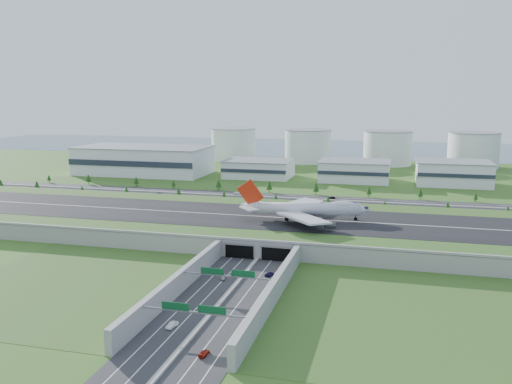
% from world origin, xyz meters
% --- Properties ---
extents(ground, '(1200.00, 1200.00, 0.00)m').
position_xyz_m(ground, '(0.00, 0.00, 0.00)').
color(ground, '#415B1C').
rests_on(ground, ground).
extents(airfield_deck, '(520.00, 100.00, 9.20)m').
position_xyz_m(airfield_deck, '(0.00, -0.09, 4.12)').
color(airfield_deck, gray).
rests_on(airfield_deck, ground).
extents(underpass_road, '(38.80, 120.40, 8.00)m').
position_xyz_m(underpass_road, '(0.00, -99.42, 3.43)').
color(underpass_road, '#28282B').
rests_on(underpass_road, ground).
extents(sign_gantry_near, '(38.70, 0.70, 9.80)m').
position_xyz_m(sign_gantry_near, '(0.00, -95.04, 6.95)').
color(sign_gantry_near, gray).
rests_on(sign_gantry_near, ground).
extents(sign_gantry_far, '(38.70, 0.70, 9.80)m').
position_xyz_m(sign_gantry_far, '(0.00, -130.04, 6.95)').
color(sign_gantry_far, gray).
rests_on(sign_gantry_far, ground).
extents(north_expressway, '(560.00, 36.00, 0.12)m').
position_xyz_m(north_expressway, '(0.00, 95.00, 0.06)').
color(north_expressway, '#28282B').
rests_on(north_expressway, ground).
extents(tree_row, '(503.31, 48.73, 8.46)m').
position_xyz_m(tree_row, '(-16.11, 94.81, 4.72)').
color(tree_row, '#3D2819').
rests_on(tree_row, ground).
extents(hangar_west, '(120.00, 60.00, 25.00)m').
position_xyz_m(hangar_west, '(-170.00, 185.00, 12.50)').
color(hangar_west, silver).
rests_on(hangar_west, ground).
extents(hangar_mid_a, '(58.00, 42.00, 15.00)m').
position_xyz_m(hangar_mid_a, '(-60.00, 190.00, 7.50)').
color(hangar_mid_a, silver).
rests_on(hangar_mid_a, ground).
extents(hangar_mid_b, '(58.00, 42.00, 17.00)m').
position_xyz_m(hangar_mid_b, '(25.00, 190.00, 8.50)').
color(hangar_mid_b, silver).
rests_on(hangar_mid_b, ground).
extents(hangar_mid_c, '(58.00, 42.00, 19.00)m').
position_xyz_m(hangar_mid_c, '(105.00, 190.00, 9.50)').
color(hangar_mid_c, silver).
rests_on(hangar_mid_c, ground).
extents(fuel_tank_a, '(50.00, 50.00, 35.00)m').
position_xyz_m(fuel_tank_a, '(-120.00, 310.00, 17.50)').
color(fuel_tank_a, white).
rests_on(fuel_tank_a, ground).
extents(fuel_tank_b, '(50.00, 50.00, 35.00)m').
position_xyz_m(fuel_tank_b, '(-35.00, 310.00, 17.50)').
color(fuel_tank_b, white).
rests_on(fuel_tank_b, ground).
extents(fuel_tank_c, '(50.00, 50.00, 35.00)m').
position_xyz_m(fuel_tank_c, '(50.00, 310.00, 17.50)').
color(fuel_tank_c, white).
rests_on(fuel_tank_c, ground).
extents(fuel_tank_d, '(50.00, 50.00, 35.00)m').
position_xyz_m(fuel_tank_d, '(135.00, 310.00, 17.50)').
color(fuel_tank_d, white).
rests_on(fuel_tank_d, ground).
extents(bay_water, '(1200.00, 260.00, 0.06)m').
position_xyz_m(bay_water, '(0.00, 480.00, 0.03)').
color(bay_water, '#365667').
rests_on(bay_water, ground).
extents(boeing_747, '(70.11, 65.64, 21.90)m').
position_xyz_m(boeing_747, '(13.29, -1.63, 14.20)').
color(boeing_747, silver).
rests_on(boeing_747, airfield_deck).
extents(car_0, '(2.33, 4.51, 1.47)m').
position_xyz_m(car_0, '(-6.55, -80.12, 0.85)').
color(car_0, '#A7A7AB').
rests_on(car_0, ground).
extents(car_1, '(2.68, 5.37, 1.69)m').
position_xyz_m(car_1, '(-8.49, -127.43, 0.96)').
color(car_1, white).
rests_on(car_1, ground).
extents(car_2, '(3.63, 5.55, 1.42)m').
position_xyz_m(car_2, '(10.34, -70.80, 0.83)').
color(car_2, '#0F0C3E').
rests_on(car_2, ground).
extents(car_3, '(2.46, 5.05, 1.41)m').
position_xyz_m(car_3, '(7.82, -142.65, 0.83)').
color(car_3, maroon).
rests_on(car_3, ground).
extents(car_4, '(4.65, 2.82, 1.48)m').
position_xyz_m(car_4, '(-111.02, 88.84, 0.86)').
color(car_4, '#5D5E63').
rests_on(car_4, ground).
extents(car_5, '(5.24, 3.17, 1.63)m').
position_xyz_m(car_5, '(15.58, 102.62, 0.94)').
color(car_5, black).
rests_on(car_5, ground).
extents(car_7, '(5.97, 2.56, 1.72)m').
position_xyz_m(car_7, '(-55.45, 102.31, 0.98)').
color(car_7, white).
rests_on(car_7, ground).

